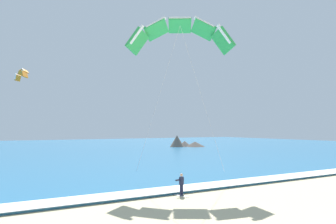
{
  "coord_description": "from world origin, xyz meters",
  "views": [
    {
      "loc": [
        -17.65,
        -6.81,
        5.1
      ],
      "look_at": [
        -3.43,
        18.14,
        6.6
      ],
      "focal_mm": 33.54,
      "sensor_mm": 36.0,
      "label": 1
    }
  ],
  "objects_px": {
    "kitesurfer": "(181,183)",
    "kite_distant": "(22,73)",
    "surfboard": "(181,196)",
    "kite_primary": "(180,33)"
  },
  "relations": [
    {
      "from": "kitesurfer",
      "to": "kite_distant",
      "type": "relative_size",
      "value": 0.32
    },
    {
      "from": "surfboard",
      "to": "kite_distant",
      "type": "height_order",
      "value": "kite_distant"
    },
    {
      "from": "surfboard",
      "to": "kite_primary",
      "type": "relative_size",
      "value": 0.1
    },
    {
      "from": "kitesurfer",
      "to": "kite_distant",
      "type": "distance_m",
      "value": 40.41
    },
    {
      "from": "kitesurfer",
      "to": "kite_primary",
      "type": "height_order",
      "value": "kite_primary"
    },
    {
      "from": "kitesurfer",
      "to": "surfboard",
      "type": "bearing_deg",
      "value": -69.46
    },
    {
      "from": "kitesurfer",
      "to": "kite_primary",
      "type": "distance_m",
      "value": 14.17
    },
    {
      "from": "surfboard",
      "to": "kite_distant",
      "type": "relative_size",
      "value": 0.28
    },
    {
      "from": "kite_primary",
      "to": "kite_distant",
      "type": "height_order",
      "value": "kite_primary"
    },
    {
      "from": "kitesurfer",
      "to": "kite_distant",
      "type": "height_order",
      "value": "kite_distant"
    }
  ]
}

